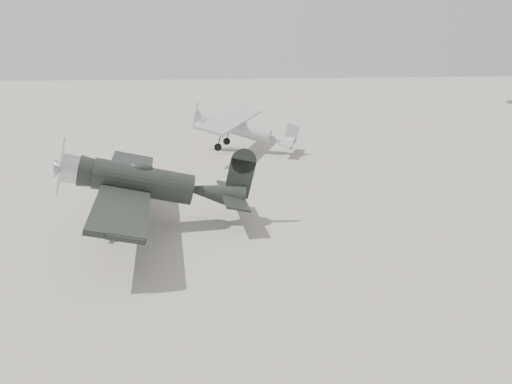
{
  "coord_description": "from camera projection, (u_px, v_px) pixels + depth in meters",
  "views": [
    {
      "loc": [
        -0.53,
        -16.74,
        7.97
      ],
      "look_at": [
        1.73,
        3.64,
        1.5
      ],
      "focal_mm": 35.0,
      "sensor_mm": 36.0,
      "label": 1
    }
  ],
  "objects": [
    {
      "name": "ground",
      "position": [
        220.0,
        262.0,
        18.32
      ],
      "size": [
        160.0,
        160.0,
        0.0
      ],
      "primitive_type": "plane",
      "color": "gray",
      "rests_on": "ground"
    },
    {
      "name": "lowwing_monoplane",
      "position": [
        153.0,
        184.0,
        21.13
      ],
      "size": [
        8.14,
        11.37,
        3.67
      ],
      "rotation": [
        0.0,
        0.24,
        0.07
      ],
      "color": "black",
      "rests_on": "ground"
    },
    {
      "name": "highwing_monoplane",
      "position": [
        241.0,
        125.0,
        35.11
      ],
      "size": [
        7.58,
        10.48,
        3.01
      ],
      "rotation": [
        0.0,
        0.23,
        -0.35
      ],
      "color": "#B1B3B6",
      "rests_on": "ground"
    }
  ]
}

